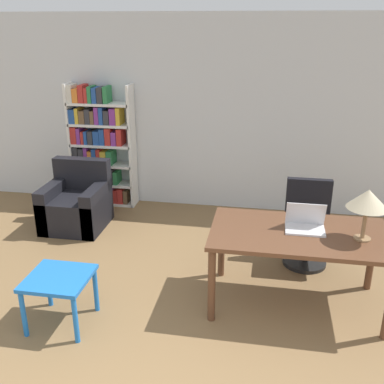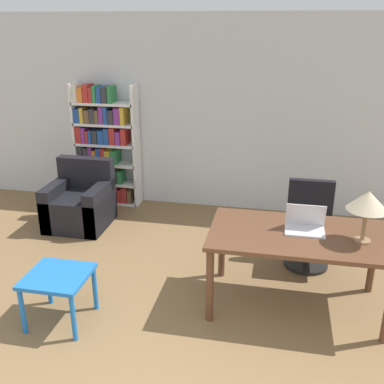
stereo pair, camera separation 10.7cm
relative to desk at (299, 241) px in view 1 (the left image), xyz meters
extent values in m
cube|color=silver|center=(-1.03, 2.35, 0.68)|extent=(8.00, 0.06, 2.70)
cube|color=brown|center=(0.00, 0.00, 0.07)|extent=(1.64, 0.91, 0.04)
cylinder|color=brown|center=(-0.76, -0.40, -0.31)|extent=(0.07, 0.07, 0.73)
cylinder|color=brown|center=(-0.76, 0.40, -0.31)|extent=(0.07, 0.07, 0.73)
cylinder|color=brown|center=(0.76, 0.40, -0.31)|extent=(0.07, 0.07, 0.73)
cube|color=silver|center=(0.05, 0.04, 0.10)|extent=(0.36, 0.25, 0.02)
cube|color=silver|center=(0.05, 0.12, 0.23)|extent=(0.36, 0.10, 0.24)
cube|color=white|center=(0.05, 0.13, 0.23)|extent=(0.32, 0.08, 0.21)
cylinder|color=olive|center=(0.54, -0.05, 0.10)|extent=(0.15, 0.15, 0.01)
cylinder|color=olive|center=(0.54, -0.05, 0.25)|extent=(0.04, 0.04, 0.28)
cone|color=#C6B793|center=(0.54, -0.05, 0.48)|extent=(0.35, 0.35, 0.17)
cylinder|color=black|center=(0.15, 0.80, -0.65)|extent=(0.48, 0.48, 0.04)
cylinder|color=#262626|center=(0.15, 0.80, -0.46)|extent=(0.06, 0.06, 0.34)
cube|color=black|center=(0.15, 0.80, -0.24)|extent=(0.52, 0.52, 0.10)
cube|color=black|center=(0.15, 1.02, 0.04)|extent=(0.50, 0.08, 0.46)
cube|color=blue|center=(-2.08, -0.67, -0.21)|extent=(0.54, 0.53, 0.04)
cylinder|color=blue|center=(-2.32, -0.90, -0.45)|extent=(0.04, 0.04, 0.45)
cylinder|color=blue|center=(-1.85, -0.90, -0.45)|extent=(0.04, 0.04, 0.45)
cylinder|color=blue|center=(-2.32, -0.44, -0.45)|extent=(0.04, 0.04, 0.45)
cylinder|color=blue|center=(-1.85, -0.44, -0.45)|extent=(0.04, 0.04, 0.45)
cube|color=black|center=(-2.79, 1.28, -0.45)|extent=(0.76, 0.76, 0.44)
cube|color=black|center=(-2.79, 1.58, -0.02)|extent=(0.76, 0.16, 0.42)
cube|color=black|center=(-3.09, 1.28, -0.38)|extent=(0.16, 0.76, 0.59)
cube|color=black|center=(-2.49, 1.28, -0.38)|extent=(0.16, 0.76, 0.59)
cube|color=white|center=(-3.15, 2.16, 0.21)|extent=(0.04, 0.28, 1.77)
cube|color=white|center=(-2.25, 2.16, 0.21)|extent=(0.04, 0.28, 1.77)
cube|color=white|center=(-2.70, 2.16, -0.66)|extent=(0.90, 0.28, 0.04)
cube|color=brown|center=(-3.11, 2.16, -0.54)|extent=(0.05, 0.24, 0.19)
cube|color=silver|center=(-3.04, 2.16, -0.53)|extent=(0.07, 0.24, 0.22)
cube|color=#234C99|center=(-2.96, 2.16, -0.54)|extent=(0.08, 0.24, 0.20)
cube|color=orange|center=(-2.88, 2.16, -0.52)|extent=(0.07, 0.24, 0.24)
cube|color=silver|center=(-2.79, 2.16, -0.52)|extent=(0.09, 0.24, 0.24)
cube|color=#7F338C|center=(-2.71, 2.16, -0.55)|extent=(0.06, 0.24, 0.18)
cube|color=gold|center=(-2.64, 2.16, -0.53)|extent=(0.06, 0.24, 0.20)
cube|color=#7F338C|center=(-2.59, 2.16, -0.52)|extent=(0.04, 0.24, 0.24)
cube|color=#B72D28|center=(-2.53, 2.16, -0.54)|extent=(0.06, 0.24, 0.20)
cube|color=#B72D28|center=(-2.45, 2.16, -0.52)|extent=(0.08, 0.24, 0.23)
cube|color=brown|center=(-2.37, 2.16, -0.54)|extent=(0.06, 0.24, 0.20)
cube|color=white|center=(-2.70, 2.16, -0.36)|extent=(0.90, 0.28, 0.04)
cube|color=brown|center=(-3.09, 2.16, -0.22)|extent=(0.09, 0.24, 0.24)
cube|color=#7F338C|center=(-3.01, 2.16, -0.24)|extent=(0.07, 0.24, 0.20)
cube|color=#234C99|center=(-2.93, 2.16, -0.25)|extent=(0.09, 0.24, 0.19)
cube|color=#7F338C|center=(-2.86, 2.16, -0.22)|extent=(0.04, 0.24, 0.24)
cube|color=silver|center=(-2.80, 2.16, -0.23)|extent=(0.06, 0.24, 0.22)
cube|color=#2D7F47|center=(-2.74, 2.16, -0.24)|extent=(0.05, 0.24, 0.20)
cube|color=#2D7F47|center=(-2.66, 2.16, -0.25)|extent=(0.08, 0.24, 0.18)
cube|color=#333338|center=(-2.58, 2.16, -0.23)|extent=(0.07, 0.24, 0.22)
cube|color=#2D7F47|center=(-2.51, 2.16, -0.25)|extent=(0.06, 0.24, 0.19)
cube|color=white|center=(-2.70, 2.16, -0.06)|extent=(0.90, 0.28, 0.04)
cube|color=#333338|center=(-3.09, 2.16, 0.07)|extent=(0.08, 0.24, 0.24)
cube|color=#333338|center=(-3.00, 2.16, 0.07)|extent=(0.08, 0.24, 0.22)
cube|color=#7F338C|center=(-2.94, 2.16, 0.07)|extent=(0.05, 0.24, 0.24)
cube|color=orange|center=(-2.88, 2.16, 0.05)|extent=(0.06, 0.24, 0.19)
cube|color=#234C99|center=(-2.81, 2.16, 0.07)|extent=(0.06, 0.24, 0.23)
cube|color=#B72D28|center=(-2.75, 2.16, 0.07)|extent=(0.05, 0.24, 0.22)
cube|color=gold|center=(-2.67, 2.16, 0.05)|extent=(0.09, 0.24, 0.20)
cube|color=#2D7F47|center=(-2.58, 2.16, 0.05)|extent=(0.08, 0.24, 0.20)
cube|color=white|center=(-2.70, 2.16, 0.23)|extent=(0.90, 0.28, 0.04)
cube|color=#B72D28|center=(-3.09, 2.16, 0.37)|extent=(0.09, 0.24, 0.24)
cube|color=#7F338C|center=(-3.02, 2.16, 0.36)|extent=(0.05, 0.24, 0.23)
cube|color=#B72D28|center=(-2.96, 2.16, 0.34)|extent=(0.04, 0.24, 0.18)
cube|color=#234C99|center=(-2.91, 2.16, 0.34)|extent=(0.05, 0.24, 0.19)
cube|color=#333338|center=(-2.84, 2.16, 0.34)|extent=(0.07, 0.24, 0.19)
cube|color=#234C99|center=(-2.75, 2.16, 0.35)|extent=(0.09, 0.24, 0.20)
cube|color=#234C99|center=(-2.67, 2.16, 0.36)|extent=(0.08, 0.24, 0.23)
cube|color=#B72D28|center=(-2.58, 2.16, 0.37)|extent=(0.08, 0.24, 0.24)
cube|color=#7F338C|center=(-2.49, 2.16, 0.34)|extent=(0.07, 0.24, 0.19)
cube|color=#B72D28|center=(-2.41, 2.16, 0.37)|extent=(0.07, 0.24, 0.24)
cube|color=white|center=(-2.70, 2.16, 0.53)|extent=(0.90, 0.28, 0.04)
cube|color=#234C99|center=(-3.09, 2.16, 0.64)|extent=(0.09, 0.24, 0.20)
cube|color=gold|center=(-3.02, 2.16, 0.65)|extent=(0.05, 0.24, 0.22)
cube|color=brown|center=(-2.94, 2.16, 0.64)|extent=(0.08, 0.24, 0.18)
cube|color=#333338|center=(-2.86, 2.16, 0.65)|extent=(0.07, 0.24, 0.21)
cube|color=brown|center=(-2.79, 2.16, 0.64)|extent=(0.05, 0.24, 0.19)
cube|color=#7F338C|center=(-2.73, 2.16, 0.66)|extent=(0.06, 0.24, 0.24)
cube|color=#234C99|center=(-2.66, 2.16, 0.66)|extent=(0.06, 0.24, 0.24)
cube|color=#333338|center=(-2.58, 2.16, 0.64)|extent=(0.08, 0.24, 0.20)
cube|color=#7F338C|center=(-2.49, 2.16, 0.66)|extent=(0.09, 0.24, 0.23)
cube|color=gold|center=(-2.41, 2.16, 0.66)|extent=(0.06, 0.24, 0.24)
cube|color=white|center=(-2.70, 2.16, 0.82)|extent=(0.90, 0.28, 0.04)
cube|color=silver|center=(-3.10, 2.16, 0.96)|extent=(0.08, 0.24, 0.24)
cube|color=orange|center=(-3.01, 2.16, 0.93)|extent=(0.08, 0.24, 0.19)
cube|color=#B72D28|center=(-2.93, 2.16, 0.96)|extent=(0.08, 0.24, 0.24)
cube|color=#B72D28|center=(-2.86, 2.16, 0.94)|extent=(0.05, 0.24, 0.21)
cube|color=#2D7F47|center=(-2.80, 2.16, 0.95)|extent=(0.05, 0.24, 0.23)
cube|color=#234C99|center=(-2.74, 2.16, 0.94)|extent=(0.07, 0.24, 0.21)
cube|color=#333338|center=(-2.66, 2.16, 0.95)|extent=(0.08, 0.24, 0.21)
cube|color=#2D7F47|center=(-2.58, 2.16, 0.95)|extent=(0.05, 0.24, 0.23)
camera|label=1|loc=(-0.33, -3.83, 1.91)|focal=42.00mm
camera|label=2|loc=(-0.23, -3.81, 1.91)|focal=42.00mm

